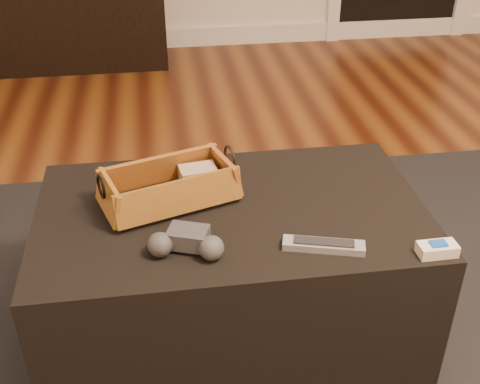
{
  "coord_description": "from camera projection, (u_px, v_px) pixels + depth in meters",
  "views": [
    {
      "loc": [
        -0.36,
        -1.21,
        1.28
      ],
      "look_at": [
        -0.18,
        0.05,
        0.49
      ],
      "focal_mm": 45.0,
      "sensor_mm": 36.0,
      "label": 1
    }
  ],
  "objects": [
    {
      "name": "floor",
      "position": [
        302.0,
        343.0,
        1.74
      ],
      "size": [
        5.0,
        5.5,
        0.01
      ],
      "primitive_type": "cube",
      "color": "brown",
      "rests_on": "ground"
    },
    {
      "name": "baseboard",
      "position": [
        208.0,
        36.0,
        4.01
      ],
      "size": [
        5.0,
        0.04,
        0.12
      ],
      "primitive_type": "cube",
      "color": "white",
      "rests_on": "floor"
    },
    {
      "name": "media_cabinet",
      "position": [
        49.0,
        20.0,
        3.59
      ],
      "size": [
        1.37,
        0.45,
        0.54
      ],
      "primitive_type": "cube",
      "color": "black",
      "rests_on": "floor"
    },
    {
      "name": "area_rug",
      "position": [
        235.0,
        341.0,
        1.73
      ],
      "size": [
        2.6,
        2.0,
        0.01
      ],
      "primitive_type": "cube",
      "color": "black",
      "rests_on": "floor"
    },
    {
      "name": "ottoman",
      "position": [
        232.0,
        272.0,
        1.66
      ],
      "size": [
        1.0,
        0.6,
        0.42
      ],
      "primitive_type": "cube",
      "color": "black",
      "rests_on": "area_rug"
    },
    {
      "name": "tv_remote",
      "position": [
        165.0,
        198.0,
        1.55
      ],
      "size": [
        0.19,
        0.11,
        0.02
      ],
      "primitive_type": "cube",
      "rotation": [
        0.0,
        0.0,
        0.42
      ],
      "color": "black",
      "rests_on": "wicker_basket"
    },
    {
      "name": "cloth_bundle",
      "position": [
        198.0,
        176.0,
        1.61
      ],
      "size": [
        0.1,
        0.08,
        0.05
      ],
      "primitive_type": "cube",
      "rotation": [
        0.0,
        0.0,
        0.14
      ],
      "color": "tan",
      "rests_on": "wicker_basket"
    },
    {
      "name": "wicker_basket",
      "position": [
        169.0,
        188.0,
        1.56
      ],
      "size": [
        0.39,
        0.28,
        0.12
      ],
      "color": "#925921",
      "rests_on": "ottoman"
    },
    {
      "name": "game_controller",
      "position": [
        187.0,
        243.0,
        1.37
      ],
      "size": [
        0.19,
        0.13,
        0.06
      ],
      "color": "#38383B",
      "rests_on": "ottoman"
    },
    {
      "name": "silver_remote",
      "position": [
        324.0,
        245.0,
        1.4
      ],
      "size": [
        0.2,
        0.09,
        0.02
      ],
      "color": "#9A9CA1",
      "rests_on": "ottoman"
    },
    {
      "name": "cream_gadget",
      "position": [
        437.0,
        249.0,
        1.38
      ],
      "size": [
        0.09,
        0.05,
        0.03
      ],
      "color": "white",
      "rests_on": "ottoman"
    }
  ]
}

